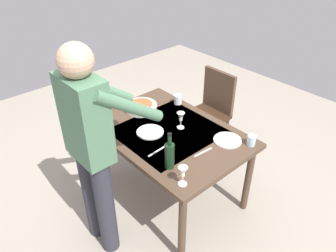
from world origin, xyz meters
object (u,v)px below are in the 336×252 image
wine_glass_right (181,117)px  dinner_plate_near (150,132)px  person_server (92,145)px  wine_bottle (170,155)px  chair_near (212,107)px  dinner_plate_far (227,140)px  water_cup_near_right (178,99)px  water_cup_near_left (251,140)px  dining_table (168,138)px  wine_glass_left (183,173)px  serving_bowl_pasta (141,107)px

wine_glass_right → dinner_plate_near: size_ratio=0.66×
wine_glass_right → dinner_plate_near: 0.29m
person_server → wine_bottle: size_ratio=5.71×
chair_near → dinner_plate_far: size_ratio=3.96×
wine_bottle → water_cup_near_right: wine_bottle is taller
water_cup_near_left → dinner_plate_far: 0.19m
dining_table → wine_bottle: size_ratio=4.55×
wine_glass_left → wine_bottle: bearing=-16.1°
dining_table → wine_glass_right: (-0.04, -0.11, 0.18)m
water_cup_near_left → dinner_plate_near: (0.67, 0.49, -0.04)m
water_cup_near_right → dinner_plate_near: bearing=111.9°
wine_glass_left → dinner_plate_near: size_ratio=0.66×
dining_table → wine_glass_left: bearing=147.0°
dining_table → water_cup_near_left: bearing=-148.4°
wine_bottle → dining_table: bearing=-40.3°
water_cup_near_right → water_cup_near_left: bearing=178.4°
chair_near → dinner_plate_far: chair_near is taller
serving_bowl_pasta → dinner_plate_far: (-0.87, -0.22, -0.03)m
chair_near → wine_glass_right: (-0.28, 0.74, 0.31)m
dining_table → serving_bowl_pasta: serving_bowl_pasta is taller
water_cup_near_right → serving_bowl_pasta: 0.37m
wine_glass_right → person_server: bearing=90.0°
wine_glass_right → dinner_plate_near: (0.12, 0.24, -0.10)m
person_server → dinner_plate_near: (0.12, -0.60, -0.23)m
wine_bottle → dinner_plate_far: size_ratio=1.29×
dinner_plate_far → serving_bowl_pasta: bearing=14.2°
dining_table → wine_glass_right: wine_glass_right is taller
dinner_plate_near → dinner_plate_far: (-0.51, -0.40, 0.00)m
wine_glass_left → dinner_plate_near: (0.63, -0.23, -0.10)m
water_cup_near_right → dinner_plate_far: size_ratio=0.39×
water_cup_near_left → wine_bottle: bearing=70.5°
person_server → dinner_plate_far: person_server is taller
water_cup_near_left → serving_bowl_pasta: (1.03, 0.32, -0.01)m
person_server → wine_glass_right: (-0.00, -0.84, -0.13)m
chair_near → serving_bowl_pasta: (0.19, 0.80, 0.23)m
chair_near → wine_glass_right: chair_near is taller
chair_near → water_cup_near_right: (0.05, 0.46, 0.25)m
water_cup_near_left → dinner_plate_near: size_ratio=0.38×
wine_bottle → person_server: bearing=53.2°
person_server → water_cup_near_left: person_server is taller
wine_glass_left → water_cup_near_right: size_ratio=1.69×
wine_glass_left → serving_bowl_pasta: (0.99, -0.41, -0.07)m
water_cup_near_left → wine_glass_right: bearing=24.2°
dinner_plate_far → water_cup_near_right: bearing=-9.5°
dinner_plate_near → dinner_plate_far: bearing=-142.2°
chair_near → water_cup_near_right: size_ratio=10.17×
wine_bottle → water_cup_near_left: size_ratio=3.37×
water_cup_near_left → dinner_plate_far: bearing=30.9°
chair_near → wine_glass_right: bearing=110.9°
serving_bowl_pasta → dinner_plate_near: size_ratio=1.30×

